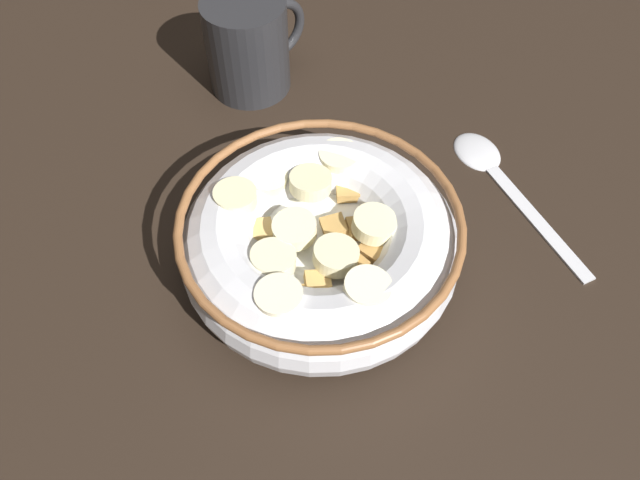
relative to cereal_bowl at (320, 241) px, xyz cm
name	(u,v)px	position (x,y,z in cm)	size (l,w,h in cm)	color
ground_plane	(320,274)	(0.01, -0.01, -3.84)	(114.33, 114.33, 2.00)	black
cereal_bowl	(320,241)	(0.00, 0.00, 0.00)	(18.00, 18.00, 5.41)	silver
spoon	(492,165)	(15.74, -1.85, -2.50)	(6.24, 15.58, 0.80)	silver
coffee_mug	(249,45)	(8.11, 17.98, 1.05)	(9.29, 6.71, 7.78)	#262628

